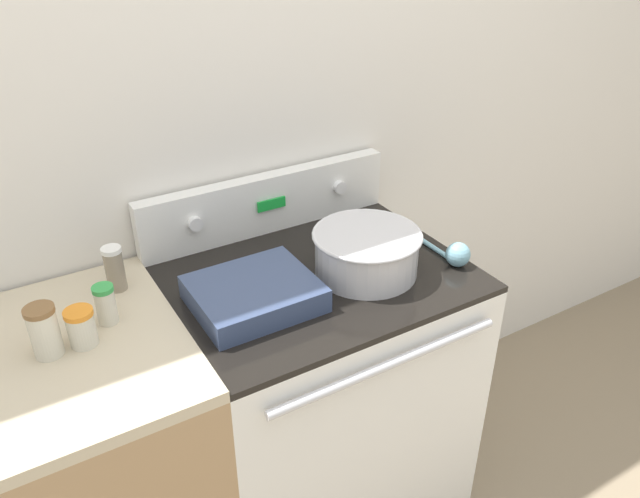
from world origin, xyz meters
TOP-DOWN VIEW (x-y plane):
  - kitchen_wall at (0.00, 0.67)m, footprint 8.00×0.05m
  - stove_range at (0.00, 0.32)m, footprint 0.79×0.66m
  - control_panel at (0.00, 0.61)m, footprint 0.79×0.07m
  - side_counter at (-0.67, 0.32)m, footprint 0.54×0.63m
  - mixing_bowl at (0.12, 0.25)m, footprint 0.29×0.29m
  - casserole_dish at (-0.21, 0.27)m, footprint 0.30×0.26m
  - ladle at (0.35, 0.16)m, footprint 0.07×0.26m
  - spice_jar_white_cap at (-0.49, 0.50)m, footprint 0.05×0.05m
  - spice_jar_green_cap at (-0.54, 0.37)m, footprint 0.05×0.05m
  - spice_jar_orange_cap at (-0.61, 0.31)m, footprint 0.06×0.06m
  - spice_jar_brown_cap at (-0.68, 0.31)m, footprint 0.07×0.07m

SIDE VIEW (x-z plane):
  - stove_range at x=0.00m, z-range 0.00..0.93m
  - side_counter at x=-0.67m, z-range 0.00..0.94m
  - ladle at x=0.35m, z-range 0.93..1.00m
  - casserole_dish at x=-0.21m, z-range 0.93..1.00m
  - spice_jar_orange_cap at x=-0.61m, z-range 0.94..1.03m
  - spice_jar_green_cap at x=-0.54m, z-range 0.94..1.04m
  - mixing_bowl at x=0.12m, z-range 0.94..1.06m
  - spice_jar_white_cap at x=-0.49m, z-range 0.94..1.06m
  - spice_jar_brown_cap at x=-0.68m, z-range 0.94..1.07m
  - control_panel at x=0.00m, z-range 0.93..1.11m
  - kitchen_wall at x=0.00m, z-range 0.00..2.50m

